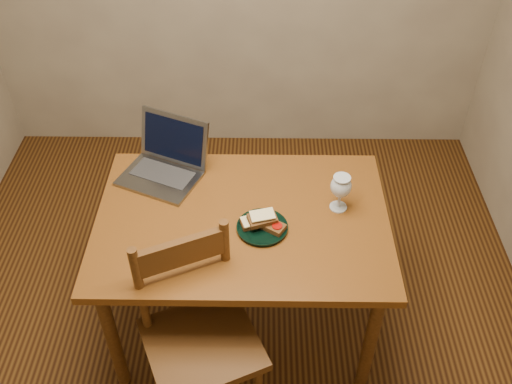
{
  "coord_description": "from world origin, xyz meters",
  "views": [
    {
      "loc": [
        0.15,
        -1.76,
        2.53
      ],
      "look_at": [
        0.13,
        0.13,
        0.8
      ],
      "focal_mm": 40.0,
      "sensor_mm": 36.0,
      "label": 1
    }
  ],
  "objects_px": {
    "table": "(243,231)",
    "milk_glass": "(340,193)",
    "laptop": "(166,160)",
    "chair": "(199,331)",
    "plate": "(262,228)"
  },
  "relations": [
    {
      "from": "table",
      "to": "milk_glass",
      "type": "relative_size",
      "value": 7.12
    },
    {
      "from": "milk_glass",
      "to": "laptop",
      "type": "xyz_separation_m",
      "value": [
        -0.8,
        0.25,
        -0.02
      ]
    },
    {
      "from": "chair",
      "to": "laptop",
      "type": "xyz_separation_m",
      "value": [
        -0.2,
        0.76,
        0.29
      ]
    },
    {
      "from": "chair",
      "to": "laptop",
      "type": "distance_m",
      "value": 0.84
    },
    {
      "from": "table",
      "to": "milk_glass",
      "type": "bearing_deg",
      "value": 9.54
    },
    {
      "from": "table",
      "to": "plate",
      "type": "height_order",
      "value": "plate"
    },
    {
      "from": "table",
      "to": "chair",
      "type": "distance_m",
      "value": 0.49
    },
    {
      "from": "plate",
      "to": "laptop",
      "type": "xyz_separation_m",
      "value": [
        -0.46,
        0.39,
        0.06
      ]
    },
    {
      "from": "chair",
      "to": "laptop",
      "type": "bearing_deg",
      "value": 80.89
    },
    {
      "from": "table",
      "to": "laptop",
      "type": "relative_size",
      "value": 2.84
    },
    {
      "from": "laptop",
      "to": "milk_glass",
      "type": "bearing_deg",
      "value": 6.39
    },
    {
      "from": "table",
      "to": "plate",
      "type": "relative_size",
      "value": 5.81
    },
    {
      "from": "table",
      "to": "milk_glass",
      "type": "distance_m",
      "value": 0.47
    },
    {
      "from": "table",
      "to": "chair",
      "type": "height_order",
      "value": "chair"
    },
    {
      "from": "table",
      "to": "laptop",
      "type": "height_order",
      "value": "laptop"
    }
  ]
}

